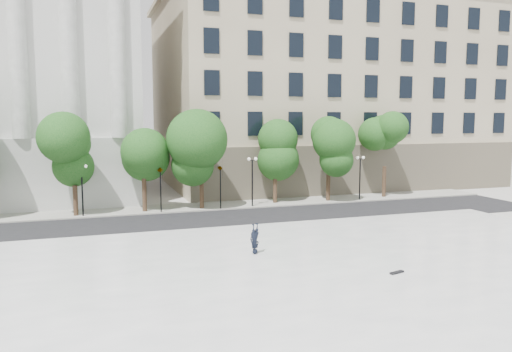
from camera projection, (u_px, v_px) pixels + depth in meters
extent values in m
plane|color=beige|center=(270.00, 314.00, 19.32)|extent=(160.00, 160.00, 0.00)
cube|color=white|center=(247.00, 285.00, 22.12)|extent=(44.00, 22.00, 0.45)
cube|color=black|center=(185.00, 223.00, 36.28)|extent=(60.00, 8.00, 0.02)
cube|color=#B4B1A6|center=(172.00, 208.00, 41.93)|extent=(60.00, 4.00, 0.12)
cube|color=#C1B293|center=(314.00, 95.00, 61.17)|extent=(36.00, 26.00, 21.00)
cylinder|color=black|center=(161.00, 192.00, 39.77)|extent=(0.10, 0.10, 3.50)
imported|color=black|center=(160.00, 165.00, 39.53)|extent=(0.97, 1.83, 0.73)
cylinder|color=black|center=(221.00, 189.00, 41.32)|extent=(0.10, 0.10, 3.50)
imported|color=black|center=(220.00, 164.00, 41.09)|extent=(0.77, 1.67, 0.66)
imported|color=black|center=(255.00, 250.00, 26.29)|extent=(1.23, 1.73, 0.44)
cube|color=black|center=(397.00, 272.00, 23.00)|extent=(0.81, 0.41, 0.08)
cylinder|color=#382619|center=(76.00, 201.00, 38.43)|extent=(0.36, 0.36, 2.45)
sphere|color=#124115|center=(74.00, 158.00, 38.05)|extent=(3.51, 3.51, 3.51)
cylinder|color=#382619|center=(144.00, 195.00, 40.18)|extent=(0.36, 0.36, 2.92)
sphere|color=#124115|center=(143.00, 146.00, 39.72)|extent=(3.49, 3.49, 3.49)
cylinder|color=#382619|center=(202.00, 195.00, 41.60)|extent=(0.36, 0.36, 2.44)
sphere|color=#124115|center=(201.00, 156.00, 41.22)|extent=(4.22, 4.22, 4.22)
cylinder|color=#382619|center=(275.00, 190.00, 44.33)|extent=(0.36, 0.36, 2.47)
sphere|color=#124115|center=(275.00, 152.00, 43.95)|extent=(3.80, 3.80, 3.80)
cylinder|color=#382619|center=(328.00, 187.00, 45.51)|extent=(0.36, 0.36, 2.73)
sphere|color=#124115|center=(329.00, 146.00, 45.09)|extent=(3.52, 3.52, 3.52)
cylinder|color=#382619|center=(384.00, 182.00, 47.73)|extent=(0.36, 0.36, 3.04)
sphere|color=#124115|center=(385.00, 139.00, 47.26)|extent=(3.57, 3.57, 3.57)
cylinder|color=black|center=(82.00, 193.00, 38.17)|extent=(0.12, 0.12, 3.85)
cube|color=black|center=(81.00, 168.00, 37.96)|extent=(0.60, 0.06, 0.06)
sphere|color=white|center=(77.00, 166.00, 37.85)|extent=(0.28, 0.28, 0.28)
sphere|color=white|center=(85.00, 166.00, 38.04)|extent=(0.28, 0.28, 0.28)
cylinder|color=black|center=(252.00, 184.00, 42.48)|extent=(0.12, 0.12, 4.06)
cube|color=black|center=(252.00, 160.00, 42.25)|extent=(0.60, 0.06, 0.06)
sphere|color=white|center=(249.00, 159.00, 42.14)|extent=(0.28, 0.28, 0.28)
sphere|color=white|center=(256.00, 159.00, 42.33)|extent=(0.28, 0.28, 0.28)
cylinder|color=black|center=(360.00, 180.00, 45.76)|extent=(0.12, 0.12, 3.92)
cube|color=black|center=(360.00, 159.00, 45.53)|extent=(0.60, 0.06, 0.06)
sphere|color=white|center=(357.00, 158.00, 45.43)|extent=(0.28, 0.28, 0.28)
sphere|color=white|center=(363.00, 158.00, 45.62)|extent=(0.28, 0.28, 0.28)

